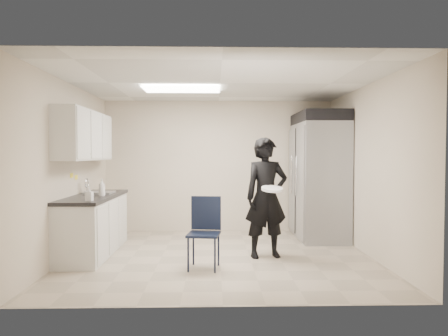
{
  "coord_description": "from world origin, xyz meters",
  "views": [
    {
      "loc": [
        -0.09,
        -5.97,
        1.54
      ],
      "look_at": [
        0.06,
        0.2,
        1.33
      ],
      "focal_mm": 32.0,
      "sensor_mm": 36.0,
      "label": 1
    }
  ],
  "objects_px": {
    "folding_chair": "(204,234)",
    "man_tuxedo": "(266,197)",
    "lower_counter": "(94,226)",
    "commercial_fridge": "(319,181)"
  },
  "relations": [
    {
      "from": "commercial_fridge",
      "to": "folding_chair",
      "type": "distance_m",
      "value": 2.88
    },
    {
      "from": "lower_counter",
      "to": "man_tuxedo",
      "type": "distance_m",
      "value": 2.69
    },
    {
      "from": "commercial_fridge",
      "to": "folding_chair",
      "type": "height_order",
      "value": "commercial_fridge"
    },
    {
      "from": "commercial_fridge",
      "to": "man_tuxedo",
      "type": "relative_size",
      "value": 1.17
    },
    {
      "from": "lower_counter",
      "to": "folding_chair",
      "type": "distance_m",
      "value": 1.92
    },
    {
      "from": "commercial_fridge",
      "to": "folding_chair",
      "type": "relative_size",
      "value": 2.25
    },
    {
      "from": "lower_counter",
      "to": "commercial_fridge",
      "type": "relative_size",
      "value": 0.9
    },
    {
      "from": "lower_counter",
      "to": "man_tuxedo",
      "type": "xyz_separation_m",
      "value": [
        2.64,
        -0.25,
        0.47
      ]
    },
    {
      "from": "folding_chair",
      "to": "man_tuxedo",
      "type": "distance_m",
      "value": 1.18
    },
    {
      "from": "man_tuxedo",
      "to": "lower_counter",
      "type": "bearing_deg",
      "value": 162.63
    }
  ]
}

